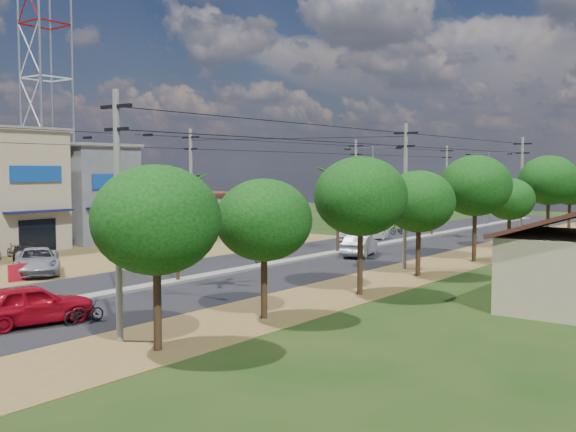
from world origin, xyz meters
name	(u,v)px	position (x,y,z in m)	size (l,w,h in m)	color
ground	(119,294)	(0.00, 0.00, 0.00)	(160.00, 160.00, 0.00)	black
road	(297,261)	(0.00, 15.00, 0.02)	(12.00, 110.00, 0.04)	black
median	(322,255)	(0.00, 18.00, 0.09)	(1.00, 90.00, 0.18)	#605E56
dirt_lot_west	(74,254)	(-15.00, 8.00, 0.02)	(18.00, 46.00, 0.04)	brown
dirt_shoulder_east	(412,273)	(8.50, 15.00, 0.01)	(5.00, 90.00, 0.03)	brown
shophouse_cream	(7,189)	(-21.98, 7.00, 4.66)	(9.00, 6.40, 9.30)	tan
shophouse_grey	(83,193)	(-21.98, 14.00, 4.16)	(9.00, 6.40, 8.30)	#4F5257
low_shed	(177,213)	(-21.00, 24.00, 1.97)	(10.40, 10.40, 3.95)	#605E56
telecom_tower	(45,23)	(-27.00, 14.00, 19.12)	(3.80, 3.80, 43.00)	gray
tree_east_a	(156,220)	(9.50, -6.00, 4.49)	(4.40, 4.40, 6.37)	black
tree_east_b	(264,220)	(9.30, 0.00, 4.11)	(4.00, 4.00, 5.83)	black
tree_east_c	(361,197)	(9.70, 7.00, 4.86)	(4.60, 4.60, 6.83)	black
tree_east_d	(419,202)	(9.40, 14.00, 4.34)	(4.20, 4.20, 6.13)	black
tree_east_e	(475,186)	(9.60, 22.00, 5.09)	(4.80, 4.80, 7.14)	black
tree_east_f	(510,199)	(9.20, 30.00, 3.89)	(3.80, 3.80, 5.52)	black
tree_east_g	(549,180)	(9.80, 38.00, 5.24)	(5.00, 5.00, 7.38)	black
tree_east_h	(570,185)	(9.50, 46.00, 4.64)	(4.40, 4.40, 6.52)	black
palm_median_near	(177,181)	(0.00, 4.00, 5.54)	(2.00, 2.00, 6.15)	black
palm_median_mid	(338,173)	(0.00, 20.00, 5.90)	(2.00, 2.00, 6.55)	black
palm_median_far	(432,179)	(0.00, 36.00, 5.26)	(2.00, 2.00, 5.85)	black
streetlight_near	(117,198)	(0.00, 0.00, 4.79)	(5.10, 0.18, 8.00)	gray
streetlight_mid	(372,187)	(0.00, 25.00, 4.79)	(5.10, 0.18, 8.00)	gray
streetlight_far	(488,182)	(0.00, 50.00, 4.79)	(5.10, 0.18, 8.00)	gray
utility_pole_w_b	(191,190)	(-7.00, 12.00, 4.76)	(1.60, 0.24, 9.00)	#605E56
utility_pole_w_c	(356,184)	(-7.00, 34.00, 4.76)	(1.60, 0.24, 9.00)	#605E56
utility_pole_w_d	(447,181)	(-7.00, 55.00, 4.76)	(1.60, 0.24, 9.00)	#605E56
utility_pole_e_a	(118,210)	(7.50, -6.00, 4.76)	(1.60, 0.24, 9.00)	#605E56
utility_pole_e_b	(405,193)	(7.50, 16.00, 4.76)	(1.60, 0.24, 9.00)	#605E56
utility_pole_e_c	(522,186)	(7.50, 38.00, 4.76)	(1.60, 0.24, 9.00)	#605E56
car_red_near	(32,305)	(2.69, -6.47, 0.82)	(1.93, 4.79, 1.63)	maroon
car_silver_mid	(360,246)	(2.16, 19.58, 0.76)	(1.62, 4.64, 1.53)	gray
car_white_far	(363,232)	(-2.99, 28.75, 0.77)	(2.16, 5.31, 1.54)	silver
car_parked_silver	(37,262)	(-8.84, 1.11, 0.76)	(2.52, 5.46, 1.52)	gray
car_parked_dark	(26,254)	(-13.53, 3.32, 0.62)	(1.47, 3.66, 1.25)	black
moto_rider_east	(84,313)	(4.14, -5.07, 0.45)	(0.59, 1.70, 0.89)	black
moto_rider_west_a	(263,257)	(-1.20, 12.83, 0.43)	(0.58, 1.65, 0.87)	black
moto_rider_west_b	(398,229)	(-3.16, 35.31, 0.54)	(0.51, 1.79, 1.08)	black
roadside_sign	(18,273)	(-7.34, -1.01, 0.49)	(0.12, 1.20, 1.00)	#AF1020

